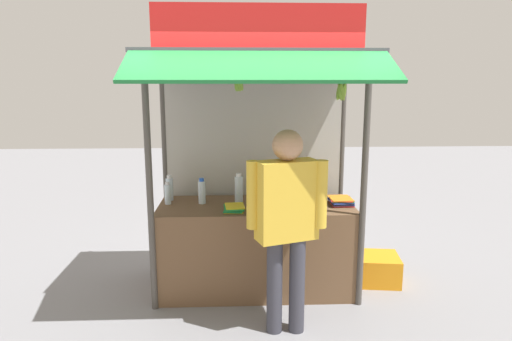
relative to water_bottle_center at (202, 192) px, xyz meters
name	(u,v)px	position (x,y,z in m)	size (l,w,h in m)	color
ground_plane	(256,287)	(0.54, -0.08, -1.01)	(20.00, 20.00, 0.00)	gray
stall_counter	(256,247)	(0.54, -0.08, -0.57)	(1.94, 0.79, 0.89)	brown
stall_structure	(255,126)	(0.54, 0.05, 0.65)	(2.14, 1.65, 2.73)	#4C4742
water_bottle_center	(202,192)	(0.00, 0.00, 0.00)	(0.07, 0.07, 0.26)	silver
water_bottle_mid_right	(283,187)	(0.83, 0.11, 0.02)	(0.08, 0.08, 0.30)	silver
water_bottle_left	(168,194)	(-0.34, -0.01, -0.02)	(0.06, 0.06, 0.23)	silver
water_bottle_front_right	(170,189)	(-0.34, 0.14, 0.00)	(0.07, 0.07, 0.27)	silver
water_bottle_back_left	(239,188)	(0.37, 0.05, 0.02)	(0.08, 0.08, 0.30)	silver
magazine_stack_far_right	(307,205)	(1.04, -0.19, -0.10)	(0.22, 0.31, 0.05)	white
magazine_stack_mid_left	(234,208)	(0.33, -0.28, -0.10)	(0.21, 0.25, 0.05)	yellow
magazine_stack_right	(341,201)	(1.40, -0.10, -0.09)	(0.25, 0.28, 0.07)	red
banana_bunch_rightmost	(341,91)	(1.25, -0.57, 1.01)	(0.11, 0.10, 0.30)	#332D23
banana_bunch_inner_left	(239,84)	(0.38, -0.57, 1.07)	(0.09, 0.09, 0.22)	#332D23
vendor_person	(287,214)	(0.76, -0.91, 0.03)	(0.66, 0.36, 1.74)	#383842
plastic_crate	(378,269)	(1.85, 0.01, -0.87)	(0.42, 0.42, 0.29)	orange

